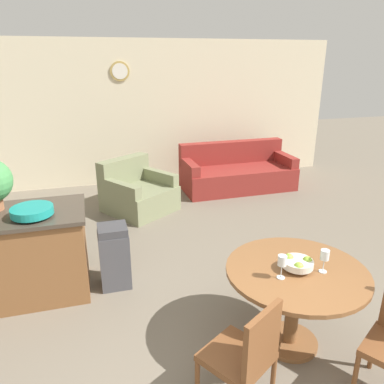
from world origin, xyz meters
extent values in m
cube|color=beige|center=(0.00, 6.07, 1.35)|extent=(8.00, 0.06, 2.70)
cylinder|color=tan|center=(-0.27, 6.02, 2.13)|extent=(0.35, 0.02, 0.35)
cylinder|color=white|center=(-0.27, 6.01, 2.13)|extent=(0.28, 0.01, 0.28)
cylinder|color=brown|center=(0.58, 1.12, 0.02)|extent=(0.48, 0.48, 0.04)
cylinder|color=brown|center=(0.58, 1.12, 0.37)|extent=(0.12, 0.12, 0.67)
cylinder|color=brown|center=(0.58, 1.12, 0.73)|extent=(1.15, 1.15, 0.03)
cylinder|color=brown|center=(-0.38, 0.76, 0.20)|extent=(0.04, 0.04, 0.39)
cylinder|color=brown|center=(-0.05, 0.96, 0.20)|extent=(0.04, 0.04, 0.39)
cylinder|color=brown|center=(0.15, 0.63, 0.20)|extent=(0.04, 0.04, 0.39)
cube|color=brown|center=(-0.11, 0.70, 0.42)|extent=(0.58, 0.58, 0.05)
cube|color=brown|center=(-0.01, 0.53, 0.66)|extent=(0.35, 0.24, 0.44)
cylinder|color=brown|center=(0.74, 0.49, 0.20)|extent=(0.04, 0.04, 0.39)
cylinder|color=brown|center=(1.06, 0.69, 0.20)|extent=(0.04, 0.04, 0.39)
cylinder|color=silver|center=(0.58, 1.12, 0.76)|extent=(0.10, 0.10, 0.03)
cylinder|color=silver|center=(0.58, 1.12, 0.80)|extent=(0.25, 0.25, 0.06)
sphere|color=#8CB738|center=(0.66, 1.11, 0.82)|extent=(0.08, 0.08, 0.08)
sphere|color=#8CB738|center=(0.54, 1.19, 0.82)|extent=(0.08, 0.08, 0.08)
sphere|color=#8CB738|center=(0.54, 1.05, 0.82)|extent=(0.08, 0.08, 0.08)
cylinder|color=silver|center=(0.39, 1.05, 0.75)|extent=(0.06, 0.06, 0.01)
cylinder|color=silver|center=(0.39, 1.05, 0.80)|extent=(0.01, 0.01, 0.11)
cylinder|color=silver|center=(0.39, 1.05, 0.90)|extent=(0.07, 0.07, 0.08)
cylinder|color=silver|center=(0.76, 1.03, 0.75)|extent=(0.06, 0.06, 0.01)
cylinder|color=silver|center=(0.76, 1.03, 0.80)|extent=(0.01, 0.01, 0.11)
cylinder|color=silver|center=(0.76, 1.03, 0.90)|extent=(0.07, 0.07, 0.08)
cube|color=brown|center=(-1.73, 2.55, 0.44)|extent=(1.29, 0.74, 0.88)
cube|color=#42382D|center=(-1.73, 2.55, 0.90)|extent=(1.35, 0.80, 0.04)
cylinder|color=teal|center=(-1.54, 2.41, 0.94)|extent=(0.14, 0.14, 0.02)
cylinder|color=teal|center=(-1.54, 2.41, 0.99)|extent=(0.39, 0.39, 0.08)
cube|color=#47474C|center=(-0.80, 2.46, 0.31)|extent=(0.31, 0.30, 0.62)
cube|color=#3C3C41|center=(-0.80, 2.46, 0.66)|extent=(0.30, 0.29, 0.08)
cube|color=maroon|center=(1.72, 5.07, 0.21)|extent=(2.08, 0.94, 0.42)
cube|color=maroon|center=(1.72, 5.43, 0.63)|extent=(2.07, 0.22, 0.42)
cube|color=maroon|center=(0.77, 5.06, 0.31)|extent=(0.17, 0.85, 0.61)
cube|color=maroon|center=(2.68, 5.08, 0.31)|extent=(0.17, 0.85, 0.61)
cube|color=#7A7F5B|center=(-0.22, 4.49, 0.20)|extent=(1.31, 1.31, 0.40)
cube|color=#7A7F5B|center=(-0.43, 4.80, 0.61)|extent=(0.90, 0.70, 0.43)
cube|color=#7A7F5B|center=(-0.56, 4.27, 0.30)|extent=(0.59, 0.79, 0.59)
cube|color=#7A7F5B|center=(0.11, 4.72, 0.30)|extent=(0.59, 0.79, 0.59)
camera|label=1|loc=(-0.97, -1.19, 2.37)|focal=35.00mm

